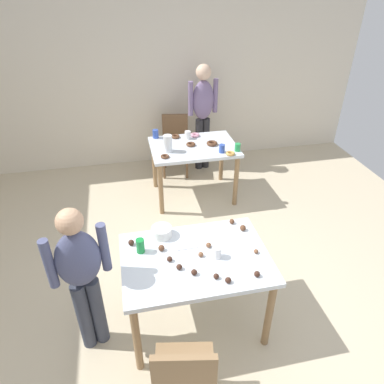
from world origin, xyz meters
The scene contains 36 objects.
ground_plane centered at (0.00, 0.00, 0.00)m, with size 6.40×6.40×0.00m, color beige.
wall_back centered at (0.00, 3.20, 1.30)m, with size 6.40×0.10×2.60m, color beige.
dining_table_near centered at (-0.08, -0.04, 0.65)m, with size 1.16×0.82×0.75m.
dining_table_far centered at (0.34, 1.97, 0.64)m, with size 1.09×0.79×0.75m.
chair_near_table centered at (-0.32, -0.83, 0.50)m, with size 0.47×0.47×0.87m.
chair_far_table centered at (0.23, 2.72, 0.50)m, with size 0.47×0.47×0.87m.
person_girl_near centered at (-0.94, -0.08, 0.80)m, with size 0.45×0.27×1.36m.
person_adult_far centered at (0.65, 2.74, 0.95)m, with size 0.46×0.25×1.58m.
mixing_bowl centered at (-0.30, 0.27, 0.79)m, with size 0.17×0.17×0.08m, color white.
soda_can centered at (-0.49, 0.11, 0.81)m, with size 0.07×0.07×0.12m, color #198438.
fork_near centered at (-0.12, 0.06, 0.75)m, with size 0.17×0.02×0.01m, color silver.
cup_near_0 centered at (0.09, -0.08, 0.80)m, with size 0.07×0.07×0.10m, color white.
cake_ball_0 centered at (0.10, -0.35, 0.77)m, with size 0.05×0.05×0.05m, color #3D2319.
cake_ball_1 centered at (0.41, -0.10, 0.77)m, with size 0.04×0.04×0.04m, color brown.
cake_ball_2 centered at (-0.03, -0.05, 0.77)m, with size 0.04×0.04×0.04m, color brown.
cake_ball_3 centered at (0.40, 0.20, 0.78)m, with size 0.05×0.05×0.05m, color brown.
cake_ball_4 centered at (0.32, -0.34, 0.77)m, with size 0.04×0.04×0.04m, color #3D2319.
cake_ball_5 centered at (-0.22, -0.15, 0.77)m, with size 0.04×0.04×0.04m, color #3D2319.
cake_ball_6 centered at (-0.28, -0.05, 0.77)m, with size 0.04×0.04×0.04m, color #3D2319.
cake_ball_7 centered at (0.05, 0.05, 0.77)m, with size 0.04×0.04×0.04m, color brown.
cake_ball_8 centered at (-0.33, 0.09, 0.78)m, with size 0.05×0.05×0.05m, color brown.
cake_ball_9 centered at (0.33, 0.31, 0.77)m, with size 0.04×0.04×0.04m, color brown.
cake_ball_10 centered at (0.02, -0.30, 0.77)m, with size 0.04×0.04×0.04m, color #3D2319.
cake_ball_11 centered at (-0.13, -0.22, 0.77)m, with size 0.05×0.05×0.05m, color #3D2319.
cake_ball_12 centered at (-0.56, 0.21, 0.77)m, with size 0.05×0.05×0.05m, color #3D2319.
pitcher_far centered at (0.00, 1.87, 0.86)m, with size 0.11×0.11×0.21m, color white.
cup_far_0 centered at (0.64, 1.71, 0.80)m, with size 0.07×0.07×0.10m, color #3351B2.
cup_far_1 centered at (0.84, 1.71, 0.80)m, with size 0.07×0.07×0.10m, color green.
cup_far_2 centered at (-0.10, 2.32, 0.81)m, with size 0.08×0.08×0.11m, color #3351B2.
cup_far_3 centered at (0.31, 2.20, 0.80)m, with size 0.08×0.08×0.11m, color white.
donut_far_0 centered at (0.73, 1.63, 0.77)m, with size 0.11×0.11×0.03m, color gold.
donut_far_1 centered at (0.58, 1.94, 0.77)m, with size 0.14×0.14×0.04m, color brown.
donut_far_2 centered at (0.16, 2.27, 0.77)m, with size 0.12×0.12×0.03m, color brown.
donut_far_3 centered at (-0.06, 1.71, 0.77)m, with size 0.10×0.10×0.03m, color brown.
donut_far_4 centered at (0.31, 1.98, 0.77)m, with size 0.12×0.12×0.04m, color brown.
donut_far_5 centered at (0.43, 2.26, 0.77)m, with size 0.12×0.12×0.04m, color pink.
Camera 1 is at (-0.53, -2.06, 2.67)m, focal length 33.02 mm.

